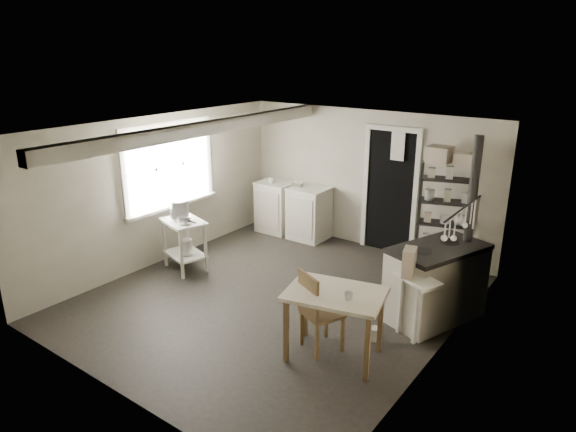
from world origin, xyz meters
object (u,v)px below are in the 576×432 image
Objects in this scene: shelf_rack at (446,213)px; chair at (322,310)px; base_cabinets at (293,210)px; work_table at (334,326)px; stove at (435,286)px; stockpot at (179,210)px; flour_sack at (406,259)px; prep_table at (185,245)px.

chair is (-0.34, -2.79, -0.46)m from shelf_rack.
base_cabinets is 1.37× the size of work_table.
work_table is (-0.57, -1.47, -0.06)m from stove.
stockpot is 0.32× the size of chair.
flour_sack is at bearing 149.20° from stove.
stockpot is 0.63× the size of flour_sack.
stockpot is 3.93m from shelf_rack.
base_cabinets is at bearing 79.29° from prep_table.
shelf_rack reaches higher than stockpot.
base_cabinets is 3.73m from chair.
base_cabinets is at bearing 155.86° from chair.
prep_table is 3.91m from shelf_rack.
stove reaches higher than flour_sack.
base_cabinets is at bearing 170.51° from flour_sack.
shelf_rack is 1.77× the size of chair.
stove is 2.55× the size of flour_sack.
shelf_rack reaches higher than work_table.
chair reaches higher than prep_table.
shelf_rack reaches higher than base_cabinets.
prep_table is at bearing 0.02° from stockpot.
work_table is 1.08× the size of chair.
base_cabinets is 0.84× the size of shelf_rack.
stockpot is 3.46m from flour_sack.
prep_table is at bearing 167.80° from work_table.
shelf_rack is at bearing -1.44° from base_cabinets.
stockpot is 2.32m from base_cabinets.
base_cabinets is at bearing 176.27° from stove.
work_table is (-0.14, -2.85, -0.57)m from shelf_rack.
prep_table is 2.92m from chair.
prep_table is at bearing -164.55° from shelf_rack.
stockpot is at bearing 168.05° from work_table.
stockpot reaches higher than work_table.
stove is at bearing 12.60° from prep_table.
stove is at bearing 68.92° from work_table.
chair is at bearing -50.03° from base_cabinets.
base_cabinets is at bearing 160.45° from shelf_rack.
stove is 1.60m from chair.
stockpot is 3.80m from stove.
stockpot is 0.25× the size of stove.
chair reaches higher than work_table.
work_table is (2.63, -2.88, -0.08)m from base_cabinets.
flour_sack is (-0.07, 2.42, -0.24)m from chair.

